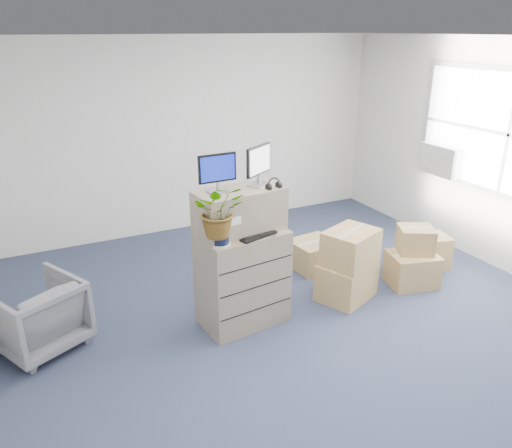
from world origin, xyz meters
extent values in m
plane|color=#272D46|center=(0.00, 0.00, 0.00)|extent=(7.00, 7.00, 0.00)
cube|color=silver|center=(0.00, 3.51, 1.40)|extent=(6.00, 0.02, 2.80)
cube|color=gray|center=(2.96, 0.50, 1.70)|extent=(0.06, 2.72, 1.52)
cube|color=white|center=(2.92, 0.50, 1.70)|extent=(0.01, 2.60, 1.40)
cube|color=beige|center=(2.87, 1.40, 1.20)|extent=(0.24, 0.60, 0.40)
cube|color=gray|center=(-0.46, 0.69, 0.50)|extent=(0.92, 0.62, 1.00)
cube|color=gray|center=(-0.47, 0.74, 1.22)|extent=(0.90, 0.53, 0.43)
cube|color=#99999E|center=(-0.69, 0.75, 1.44)|extent=(0.20, 0.15, 0.01)
cylinder|color=#99999E|center=(-0.69, 0.75, 1.49)|extent=(0.03, 0.03, 0.09)
cube|color=black|center=(-0.69, 0.75, 1.67)|extent=(0.38, 0.04, 0.27)
cube|color=navy|center=(-0.69, 0.73, 1.67)|extent=(0.34, 0.02, 0.23)
cube|color=#99999E|center=(-0.24, 0.79, 1.44)|extent=(0.26, 0.24, 0.01)
cylinder|color=#99999E|center=(-0.24, 0.79, 1.50)|extent=(0.03, 0.03, 0.10)
cube|color=black|center=(-0.24, 0.79, 1.69)|extent=(0.35, 0.24, 0.29)
cube|color=silver|center=(-0.23, 0.77, 1.69)|extent=(0.31, 0.20, 0.25)
torus|color=black|center=(-0.16, 0.62, 1.47)|extent=(0.14, 0.03, 0.14)
cube|color=black|center=(-0.38, 0.55, 1.01)|extent=(0.44, 0.28, 0.02)
ellipsoid|color=silver|center=(-0.08, 0.66, 1.02)|extent=(0.09, 0.06, 0.03)
cylinder|color=gray|center=(-0.43, 0.76, 1.12)|extent=(0.06, 0.06, 0.23)
cube|color=silver|center=(-0.55, 0.75, 1.01)|extent=(0.06, 0.05, 0.02)
cube|color=black|center=(-0.55, 0.75, 1.08)|extent=(0.06, 0.03, 0.11)
cube|color=black|center=(-0.10, 0.87, 1.04)|extent=(0.26, 0.23, 0.06)
cube|color=#427FE1|center=(-0.16, 0.79, 1.11)|extent=(0.25, 0.13, 0.09)
cylinder|color=#AEC6A0|center=(-0.77, 0.52, 1.01)|extent=(0.20, 0.20, 0.02)
cylinder|color=#101732|center=(-0.77, 0.52, 1.08)|extent=(0.17, 0.17, 0.13)
imported|color=#195017|center=(-0.77, 0.52, 1.29)|extent=(0.57, 0.60, 0.39)
imported|color=slate|center=(-2.40, 1.15, 0.38)|extent=(0.97, 0.95, 0.76)
cube|color=#9C774B|center=(0.79, 0.62, 0.22)|extent=(0.76, 0.69, 0.43)
cube|color=#9C774B|center=(1.68, 0.53, 0.20)|extent=(0.64, 0.57, 0.40)
cube|color=#9C774B|center=(0.88, 1.44, 0.18)|extent=(0.59, 0.55, 0.36)
cube|color=#9C774B|center=(0.80, 0.60, 0.63)|extent=(0.69, 0.63, 0.39)
cube|color=#9C774B|center=(1.73, 0.59, 0.55)|extent=(0.51, 0.49, 0.31)
cube|color=#9C774B|center=(2.13, 0.81, 0.22)|extent=(0.68, 0.52, 0.43)
camera|label=1|loc=(-2.35, -3.42, 2.88)|focal=35.00mm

